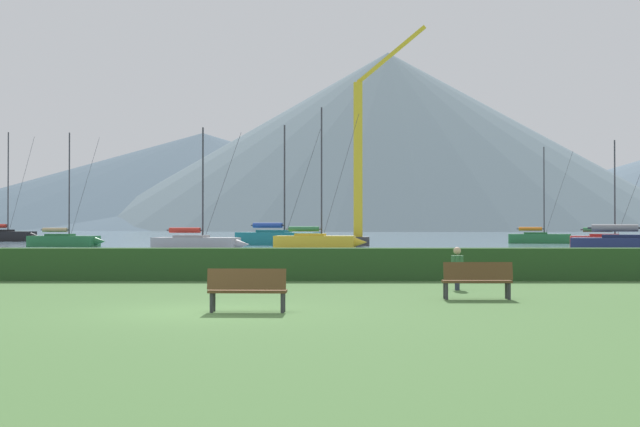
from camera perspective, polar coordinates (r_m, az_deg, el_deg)
The scene contains 18 objects.
ground_plane at distance 19.07m, azimuth -7.09°, elevation -6.44°, with size 1000.00×1000.00×0.00m, color #477038.
harbor_water at distance 155.86m, azimuth -0.86°, elevation -1.46°, with size 320.00×246.00×0.00m, color slate.
hedge_line at distance 29.95m, azimuth -4.49°, elevation -3.32°, with size 80.00×1.20×1.10m, color #284C23.
sailboat_slip_0 at distance 107.59m, azimuth -20.02°, elevation -1.34°, with size 8.64×4.30×12.71m.
sailboat_slip_1 at distance 76.72m, azimuth 18.47°, elevation -1.69°, with size 7.26×3.54×9.02m.
sailboat_slip_2 at distance 92.30m, azimuth 14.23°, elevation -1.54°, with size 7.26×3.15×9.95m.
sailboat_slip_3 at distance 55.74m, azimuth 19.90°, elevation -1.95°, with size 8.23×4.63×11.50m.
sailboat_slip_5 at distance 80.83m, azimuth -2.69°, elevation -1.58°, with size 8.92×5.37×11.19m.
sailboat_slip_6 at distance 64.01m, azimuth -8.06°, elevation -1.91°, with size 7.33×3.46×9.02m.
sailboat_slip_7 at distance 70.33m, azimuth -0.26°, elevation -1.78°, with size 7.62×3.06×11.44m.
sailboat_slip_10 at distance 79.02m, azimuth -16.41°, elevation -1.67°, with size 7.10×3.27×9.97m.
park_bench_near_path at distance 22.46m, azimuth 10.28°, elevation -4.21°, with size 1.75×0.48×0.95m.
park_bench_under_tree at distance 18.89m, azimuth -4.79°, elevation -4.87°, with size 1.71×0.54×0.95m.
person_seated_viewer at distance 25.60m, azimuth 8.99°, elevation -3.44°, with size 0.36×0.56×1.25m.
dock_crane at distance 80.28m, azimuth 2.68°, elevation 2.81°, with size 7.31×2.00×20.39m.
distant_hill_west_ridge at distance 439.44m, azimuth -7.71°, elevation 2.13°, with size 312.65×312.65×48.11m, color #425666.
distant_hill_central_peak at distance 362.69m, azimuth 4.49°, elevation 4.77°, with size 250.02×250.02×73.69m, color slate.
distant_hill_far_shoulder at distance 436.06m, azimuth -0.65°, elevation 1.36°, with size 357.38×357.38×36.06m, color #425666.
Camera 1 is at (2.34, -18.83, 1.89)m, focal length 48.78 mm.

